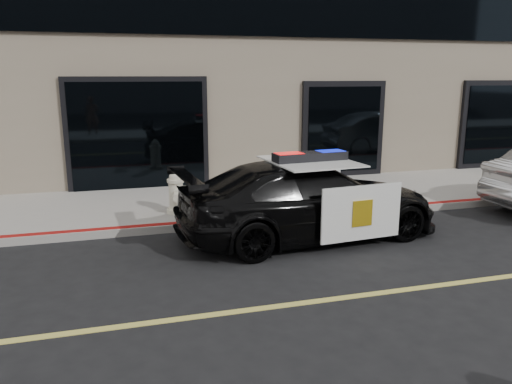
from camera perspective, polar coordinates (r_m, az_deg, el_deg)
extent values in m
plane|color=black|center=(6.53, -0.42, -13.32)|extent=(120.00, 120.00, 0.00)
cube|color=gray|center=(11.35, -7.46, -1.34)|extent=(60.00, 3.50, 0.15)
imported|color=black|center=(9.08, 6.08, -0.92)|extent=(2.81, 5.18, 1.40)
cube|color=white|center=(8.47, 11.97, -2.35)|extent=(1.50, 0.17, 0.94)
cube|color=white|center=(10.17, 5.88, 0.48)|extent=(1.50, 0.17, 0.94)
cube|color=white|center=(8.94, 6.19, 3.52)|extent=(1.55, 1.80, 0.02)
cube|color=gold|center=(8.45, 12.08, -2.40)|extent=(0.37, 0.04, 0.44)
cube|color=black|center=(8.92, 6.20, 4.04)|extent=(1.37, 0.47, 0.16)
cube|color=red|center=(8.74, 3.80, 3.97)|extent=(0.49, 0.34, 0.15)
cube|color=#0C19CC|center=(9.11, 8.51, 4.24)|extent=(0.49, 0.34, 0.15)
cylinder|color=beige|center=(10.39, -9.06, -2.08)|extent=(0.40, 0.40, 0.09)
cylinder|color=beige|center=(10.31, -9.12, -0.34)|extent=(0.29, 0.29, 0.56)
cylinder|color=beige|center=(10.25, -9.18, 1.30)|extent=(0.35, 0.35, 0.07)
sphere|color=beige|center=(10.23, -9.20, 1.67)|extent=(0.26, 0.26, 0.26)
cylinder|color=beige|center=(10.21, -9.22, 2.28)|extent=(0.08, 0.08, 0.08)
cylinder|color=beige|center=(10.48, -9.26, 0.31)|extent=(0.15, 0.13, 0.15)
cylinder|color=beige|center=(10.11, -9.01, -0.16)|extent=(0.15, 0.13, 0.15)
cylinder|color=beige|center=(10.10, -8.97, -0.63)|extent=(0.19, 0.16, 0.19)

